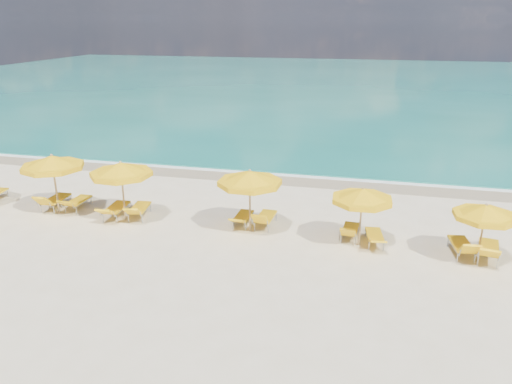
# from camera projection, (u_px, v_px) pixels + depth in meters

# --- Properties ---
(ground_plane) EXTENTS (120.00, 120.00, 0.00)m
(ground_plane) POSITION_uv_depth(u_px,v_px,m) (247.00, 233.00, 19.36)
(ground_plane) COLOR beige
(ocean) EXTENTS (120.00, 80.00, 0.30)m
(ocean) POSITION_uv_depth(u_px,v_px,m) (342.00, 84.00, 63.41)
(ocean) COLOR #12685B
(ocean) RESTS_ON ground
(wet_sand_band) EXTENTS (120.00, 2.60, 0.01)m
(wet_sand_band) POSITION_uv_depth(u_px,v_px,m) (282.00, 178.00, 26.16)
(wet_sand_band) COLOR tan
(wet_sand_band) RESTS_ON ground
(foam_line) EXTENTS (120.00, 1.20, 0.03)m
(foam_line) POSITION_uv_depth(u_px,v_px,m) (285.00, 173.00, 26.89)
(foam_line) COLOR white
(foam_line) RESTS_ON ground
(whitecap_near) EXTENTS (14.00, 0.36, 0.05)m
(whitecap_near) POSITION_uv_depth(u_px,v_px,m) (226.00, 133.00, 36.30)
(whitecap_near) COLOR white
(whitecap_near) RESTS_ON ground
(whitecap_far) EXTENTS (18.00, 0.30, 0.05)m
(whitecap_far) POSITION_uv_depth(u_px,v_px,m) (420.00, 123.00, 39.61)
(whitecap_far) COLOR white
(whitecap_far) RESTS_ON ground
(umbrella_2) EXTENTS (2.74, 2.74, 2.62)m
(umbrella_2) POSITION_uv_depth(u_px,v_px,m) (52.00, 163.00, 20.69)
(umbrella_2) COLOR tan
(umbrella_2) RESTS_ON ground
(umbrella_3) EXTENTS (3.20, 3.20, 2.55)m
(umbrella_3) POSITION_uv_depth(u_px,v_px,m) (121.00, 170.00, 19.93)
(umbrella_3) COLOR tan
(umbrella_3) RESTS_ON ground
(umbrella_4) EXTENTS (3.31, 3.31, 2.53)m
(umbrella_4) POSITION_uv_depth(u_px,v_px,m) (250.00, 179.00, 18.89)
(umbrella_4) COLOR tan
(umbrella_4) RESTS_ON ground
(umbrella_5) EXTENTS (2.86, 2.86, 2.26)m
(umbrella_5) POSITION_uv_depth(u_px,v_px,m) (362.00, 196.00, 17.74)
(umbrella_5) COLOR tan
(umbrella_5) RESTS_ON ground
(umbrella_6) EXTENTS (2.67, 2.67, 2.12)m
(umbrella_6) POSITION_uv_depth(u_px,v_px,m) (485.00, 212.00, 16.56)
(umbrella_6) COLOR tan
(umbrella_6) RESTS_ON ground
(lounger_2_left) EXTENTS (0.74, 1.96, 0.94)m
(lounger_2_left) POSITION_uv_depth(u_px,v_px,m) (56.00, 203.00, 21.84)
(lounger_2_left) COLOR #A5A8AD
(lounger_2_left) RESTS_ON ground
(lounger_2_right) EXTENTS (0.63, 1.83, 0.78)m
(lounger_2_right) POSITION_uv_depth(u_px,v_px,m) (78.00, 204.00, 21.77)
(lounger_2_right) COLOR #A5A8AD
(lounger_2_right) RESTS_ON ground
(lounger_3_left) EXTENTS (0.79, 2.06, 0.82)m
(lounger_3_left) POSITION_uv_depth(u_px,v_px,m) (116.00, 212.00, 20.87)
(lounger_3_left) COLOR #A5A8AD
(lounger_3_left) RESTS_ON ground
(lounger_3_right) EXTENTS (0.93, 1.99, 0.84)m
(lounger_3_right) POSITION_uv_depth(u_px,v_px,m) (139.00, 212.00, 20.87)
(lounger_3_right) COLOR #A5A8AD
(lounger_3_right) RESTS_ON ground
(lounger_4_left) EXTENTS (0.62, 1.81, 0.69)m
(lounger_4_left) POSITION_uv_depth(u_px,v_px,m) (243.00, 220.00, 20.10)
(lounger_4_left) COLOR #A5A8AD
(lounger_4_left) RESTS_ON ground
(lounger_4_right) EXTENTS (0.71, 1.86, 0.90)m
(lounger_4_right) POSITION_uv_depth(u_px,v_px,m) (265.00, 221.00, 19.95)
(lounger_4_right) COLOR #A5A8AD
(lounger_4_right) RESTS_ON ground
(lounger_5_left) EXTENTS (0.68, 1.72, 0.82)m
(lounger_5_left) POSITION_uv_depth(u_px,v_px,m) (350.00, 233.00, 18.86)
(lounger_5_left) COLOR #A5A8AD
(lounger_5_left) RESTS_ON ground
(lounger_5_right) EXTENTS (0.81, 1.85, 0.64)m
(lounger_5_right) POSITION_uv_depth(u_px,v_px,m) (374.00, 239.00, 18.36)
(lounger_5_right) COLOR #A5A8AD
(lounger_5_right) RESTS_ON ground
(lounger_6_left) EXTENTS (0.87, 1.91, 0.92)m
(lounger_6_left) POSITION_uv_depth(u_px,v_px,m) (461.00, 249.00, 17.50)
(lounger_6_left) COLOR #A5A8AD
(lounger_6_left) RESTS_ON ground
(lounger_6_right) EXTENTS (1.00, 2.06, 0.90)m
(lounger_6_right) POSITION_uv_depth(u_px,v_px,m) (488.00, 253.00, 17.21)
(lounger_6_right) COLOR #A5A8AD
(lounger_6_right) RESTS_ON ground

